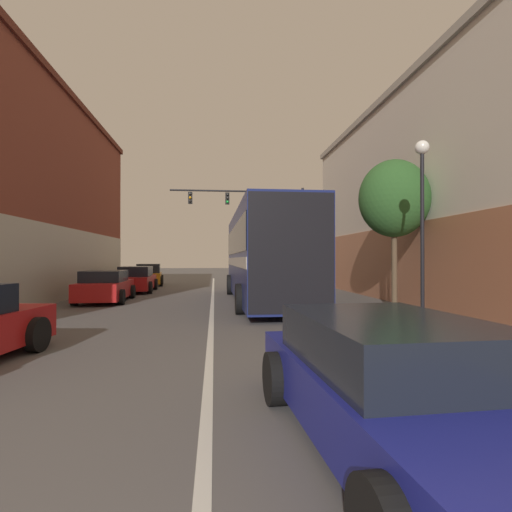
# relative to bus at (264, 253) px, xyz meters

# --- Properties ---
(lane_center_line) EXTENTS (0.14, 43.13, 0.01)m
(lane_center_line) POSITION_rel_bus_xyz_m (-2.14, -0.63, -2.07)
(lane_center_line) COLOR silver
(lane_center_line) RESTS_ON ground_plane
(building_right_storefront) EXTENTS (7.51, 24.33, 9.00)m
(building_right_storefront) POSITION_rel_bus_xyz_m (8.93, -1.82, 2.54)
(building_right_storefront) COLOR beige
(building_right_storefront) RESTS_ON ground_plane
(bus) EXTENTS (2.86, 11.77, 3.70)m
(bus) POSITION_rel_bus_xyz_m (0.00, 0.00, 0.00)
(bus) COLOR navy
(bus) RESTS_ON ground_plane
(hatchback_foreground) EXTENTS (2.18, 4.68, 1.23)m
(hatchback_foreground) POSITION_rel_bus_xyz_m (-0.35, -12.98, -1.47)
(hatchback_foreground) COLOR navy
(hatchback_foreground) RESTS_ON ground_plane
(parked_car_left_near) EXTENTS (2.11, 4.31, 1.31)m
(parked_car_left_near) POSITION_rel_bus_xyz_m (-6.63, 0.82, -1.44)
(parked_car_left_near) COLOR red
(parked_car_left_near) RESTS_ON ground_plane
(parked_car_left_mid) EXTENTS (2.21, 4.08, 1.47)m
(parked_car_left_mid) POSITION_rel_bus_xyz_m (-6.51, 11.22, -1.38)
(parked_car_left_mid) COLOR orange
(parked_car_left_mid) RESTS_ON ground_plane
(parked_car_left_distant) EXTENTS (2.10, 4.48, 1.40)m
(parked_car_left_distant) POSITION_rel_bus_xyz_m (-6.31, 5.83, -1.40)
(parked_car_left_distant) COLOR red
(parked_car_left_distant) RESTS_ON ground_plane
(traffic_signal_gantry) EXTENTS (9.28, 0.36, 6.79)m
(traffic_signal_gantry) POSITION_rel_bus_xyz_m (1.03, 10.92, 3.02)
(traffic_signal_gantry) COLOR black
(traffic_signal_gantry) RESTS_ON ground_plane
(street_lamp) EXTENTS (0.37, 0.37, 4.91)m
(street_lamp) POSITION_rel_bus_xyz_m (3.36, -6.63, 1.06)
(street_lamp) COLOR black
(street_lamp) RESTS_ON ground_plane
(street_tree_near) EXTENTS (2.50, 2.25, 5.32)m
(street_tree_near) POSITION_rel_bus_xyz_m (4.28, -3.04, 1.86)
(street_tree_near) COLOR brown
(street_tree_near) RESTS_ON ground_plane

